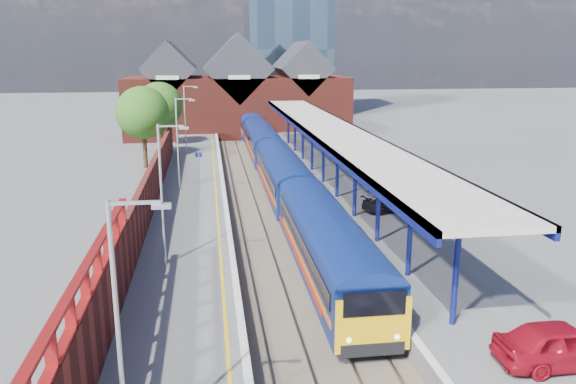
# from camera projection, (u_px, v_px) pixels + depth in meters

# --- Properties ---
(ground) EXTENTS (240.00, 240.00, 0.00)m
(ground) POSITION_uv_depth(u_px,v_px,m) (255.00, 177.00, 52.15)
(ground) COLOR #5B5B5E
(ground) RESTS_ON ground
(ballast_bed) EXTENTS (6.00, 76.00, 0.06)m
(ballast_bed) POSITION_uv_depth(u_px,v_px,m) (266.00, 205.00, 42.53)
(ballast_bed) COLOR #473D33
(ballast_bed) RESTS_ON ground
(rails) EXTENTS (4.51, 76.00, 0.14)m
(rails) POSITION_uv_depth(u_px,v_px,m) (266.00, 204.00, 42.51)
(rails) COLOR slate
(rails) RESTS_ON ground
(left_platform) EXTENTS (5.00, 76.00, 1.00)m
(left_platform) POSITION_uv_depth(u_px,v_px,m) (193.00, 202.00, 41.67)
(left_platform) COLOR #565659
(left_platform) RESTS_ON ground
(right_platform) EXTENTS (6.00, 76.00, 1.00)m
(right_platform) POSITION_uv_depth(u_px,v_px,m) (343.00, 196.00, 43.24)
(right_platform) COLOR #565659
(right_platform) RESTS_ON ground
(coping_left) EXTENTS (0.30, 76.00, 0.05)m
(coping_left) POSITION_uv_depth(u_px,v_px,m) (224.00, 194.00, 41.86)
(coping_left) COLOR silver
(coping_left) RESTS_ON left_platform
(coping_right) EXTENTS (0.30, 76.00, 0.05)m
(coping_right) POSITION_uv_depth(u_px,v_px,m) (307.00, 191.00, 42.72)
(coping_right) COLOR silver
(coping_right) RESTS_ON right_platform
(yellow_line) EXTENTS (0.14, 76.00, 0.01)m
(yellow_line) POSITION_uv_depth(u_px,v_px,m) (216.00, 194.00, 41.78)
(yellow_line) COLOR yellow
(yellow_line) RESTS_ON left_platform
(train) EXTENTS (2.90, 65.91, 3.45)m
(train) POSITION_uv_depth(u_px,v_px,m) (271.00, 155.00, 51.63)
(train) COLOR navy
(train) RESTS_ON ground
(canopy) EXTENTS (4.50, 52.00, 4.48)m
(canopy) POSITION_uv_depth(u_px,v_px,m) (333.00, 131.00, 43.89)
(canopy) COLOR navy
(canopy) RESTS_ON right_platform
(lamp_post_a) EXTENTS (1.48, 0.18, 7.00)m
(lamp_post_a) POSITION_uv_depth(u_px,v_px,m) (123.00, 319.00, 13.57)
(lamp_post_a) COLOR #A5A8AA
(lamp_post_a) RESTS_ON left_platform
(lamp_post_b) EXTENTS (1.48, 0.18, 7.00)m
(lamp_post_b) POSITION_uv_depth(u_px,v_px,m) (164.00, 186.00, 27.01)
(lamp_post_b) COLOR #A5A8AA
(lamp_post_b) RESTS_ON left_platform
(lamp_post_c) EXTENTS (1.48, 0.18, 7.00)m
(lamp_post_c) POSITION_uv_depth(u_px,v_px,m) (179.00, 138.00, 42.38)
(lamp_post_c) COLOR #A5A8AA
(lamp_post_c) RESTS_ON left_platform
(lamp_post_d) EXTENTS (1.48, 0.18, 7.00)m
(lamp_post_d) POSITION_uv_depth(u_px,v_px,m) (186.00, 115.00, 57.75)
(lamp_post_d) COLOR #A5A8AA
(lamp_post_d) RESTS_ON left_platform
(platform_sign) EXTENTS (0.55, 0.08, 2.50)m
(platform_sign) POSITION_uv_depth(u_px,v_px,m) (199.00, 162.00, 45.05)
(platform_sign) COLOR #A5A8AA
(platform_sign) RESTS_ON left_platform
(brick_wall) EXTENTS (0.35, 50.00, 3.86)m
(brick_wall) POSITION_uv_depth(u_px,v_px,m) (146.00, 199.00, 34.63)
(brick_wall) COLOR #5E2018
(brick_wall) RESTS_ON left_platform
(station_building) EXTENTS (30.00, 12.12, 13.78)m
(station_building) POSITION_uv_depth(u_px,v_px,m) (237.00, 96.00, 77.72)
(station_building) COLOR #5E2018
(station_building) RESTS_ON ground
(tree_near) EXTENTS (5.20, 5.20, 8.10)m
(tree_near) POSITION_uv_depth(u_px,v_px,m) (144.00, 114.00, 55.10)
(tree_near) COLOR #382314
(tree_near) RESTS_ON ground
(tree_far) EXTENTS (5.20, 5.20, 8.10)m
(tree_far) POSITION_uv_depth(u_px,v_px,m) (161.00, 107.00, 62.93)
(tree_far) COLOR #382314
(tree_far) RESTS_ON ground
(parked_car_red) EXTENTS (4.53, 1.84, 1.54)m
(parked_car_red) POSITION_uv_depth(u_px,v_px,m) (562.00, 344.00, 18.79)
(parked_car_red) COLOR #A30D1D
(parked_car_red) RESTS_ON right_platform
(parked_car_silver) EXTENTS (4.78, 2.15, 1.52)m
(parked_car_silver) POSITION_uv_depth(u_px,v_px,m) (400.00, 197.00, 37.81)
(parked_car_silver) COLOR #A8A8AC
(parked_car_silver) RESTS_ON right_platform
(parked_car_dark) EXTENTS (4.17, 2.41, 1.14)m
(parked_car_dark) POSITION_uv_depth(u_px,v_px,m) (391.00, 203.00, 37.19)
(parked_car_dark) COLOR black
(parked_car_dark) RESTS_ON right_platform
(parked_car_blue) EXTENTS (4.74, 3.67, 1.20)m
(parked_car_blue) POSITION_uv_depth(u_px,v_px,m) (397.00, 198.00, 38.42)
(parked_car_blue) COLOR navy
(parked_car_blue) RESTS_ON right_platform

